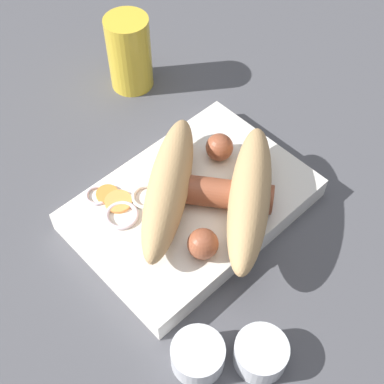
{
  "coord_description": "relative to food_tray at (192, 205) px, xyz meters",
  "views": [
    {
      "loc": [
        0.25,
        0.26,
        0.52
      ],
      "look_at": [
        0.0,
        0.0,
        0.04
      ],
      "focal_mm": 50.0,
      "sensor_mm": 36.0,
      "label": 1
    }
  ],
  "objects": [
    {
      "name": "food_tray",
      "position": [
        0.0,
        0.0,
        0.0
      ],
      "size": [
        0.27,
        0.19,
        0.03
      ],
      "color": "silver",
      "rests_on": "ground_plane"
    },
    {
      "name": "sausage",
      "position": [
        -0.01,
        0.02,
        0.03
      ],
      "size": [
        0.14,
        0.13,
        0.03
      ],
      "color": "brown",
      "rests_on": "food_tray"
    },
    {
      "name": "bread_roll",
      "position": [
        -0.01,
        0.02,
        0.04
      ],
      "size": [
        0.24,
        0.23,
        0.05
      ],
      "color": "tan",
      "rests_on": "food_tray"
    },
    {
      "name": "ground_plane",
      "position": [
        0.0,
        0.0,
        -0.01
      ],
      "size": [
        3.0,
        3.0,
        0.0
      ],
      "primitive_type": "plane",
      "color": "#4C4C51"
    },
    {
      "name": "condiment_cup_near",
      "position": [
        0.12,
        0.13,
        -0.0
      ],
      "size": [
        0.05,
        0.05,
        0.03
      ],
      "color": "silver",
      "rests_on": "ground_plane"
    },
    {
      "name": "pickled_veggies",
      "position": [
        0.06,
        -0.05,
        0.02
      ],
      "size": [
        0.07,
        0.08,
        0.01
      ],
      "color": "#F99E4C",
      "rests_on": "food_tray"
    },
    {
      "name": "drink_glass",
      "position": [
        -0.09,
        -0.22,
        0.04
      ],
      "size": [
        0.06,
        0.06,
        0.11
      ],
      "color": "gold",
      "rests_on": "ground_plane"
    },
    {
      "name": "condiment_cup_far",
      "position": [
        0.07,
        0.18,
        -0.0
      ],
      "size": [
        0.05,
        0.05,
        0.03
      ],
      "color": "silver",
      "rests_on": "ground_plane"
    }
  ]
}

